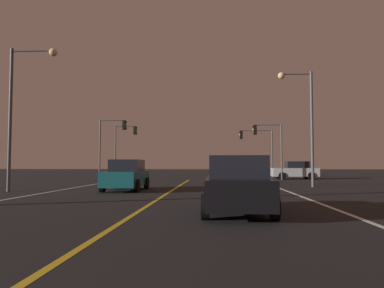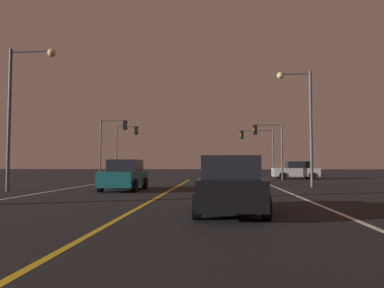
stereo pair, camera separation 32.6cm
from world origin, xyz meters
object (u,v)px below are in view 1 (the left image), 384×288
(traffic_light_far_right, at_px, (256,142))
(street_lamp_left_mid, at_px, (22,99))
(traffic_light_near_left, at_px, (112,136))
(traffic_light_far_left, at_px, (126,140))
(car_crossing_side, at_px, (295,171))
(car_oncoming, at_px, (126,175))
(traffic_light_near_right, at_px, (267,139))
(street_lamp_right_far, at_px, (303,112))
(car_lead_same_lane, at_px, (237,186))

(traffic_light_far_right, height_order, street_lamp_left_mid, street_lamp_left_mid)
(traffic_light_near_left, relative_size, street_lamp_left_mid, 0.73)
(traffic_light_far_left, height_order, street_lamp_left_mid, street_lamp_left_mid)
(traffic_light_far_left, bearing_deg, car_crossing_side, -11.91)
(traffic_light_near_left, bearing_deg, street_lamp_left_mid, -92.46)
(car_oncoming, relative_size, traffic_light_far_right, 0.85)
(traffic_light_far_left, bearing_deg, traffic_light_far_right, 0.00)
(traffic_light_near_right, bearing_deg, street_lamp_right_far, 94.59)
(traffic_light_near_left, xyz_separation_m, traffic_light_far_right, (13.99, 5.50, -0.32))
(traffic_light_far_right, distance_m, street_lamp_right_far, 15.96)
(traffic_light_far_right, bearing_deg, car_oncoming, 64.55)
(traffic_light_near_left, xyz_separation_m, street_lamp_left_mid, (-0.65, -15.23, 0.80))
(car_lead_same_lane, distance_m, traffic_light_far_left, 30.60)
(car_crossing_side, height_order, street_lamp_right_far, street_lamp_right_far)
(traffic_light_near_right, xyz_separation_m, traffic_light_far_left, (-14.54, 5.50, 0.33))
(street_lamp_right_far, bearing_deg, car_crossing_side, -99.52)
(car_oncoming, distance_m, traffic_light_near_right, 17.27)
(car_crossing_side, distance_m, car_oncoming, 20.20)
(car_lead_same_lane, bearing_deg, street_lamp_left_mid, 54.18)
(traffic_light_far_right, bearing_deg, traffic_light_far_left, 0.00)
(car_oncoming, distance_m, street_lamp_right_far, 11.82)
(car_oncoming, bearing_deg, traffic_light_far_left, -166.11)
(traffic_light_far_left, height_order, street_lamp_right_far, street_lamp_right_far)
(car_crossing_side, xyz_separation_m, car_oncoming, (-12.60, -15.79, 0.00))
(street_lamp_left_mid, bearing_deg, car_oncoming, 13.24)
(traffic_light_far_right, bearing_deg, street_lamp_right_far, 94.67)
(car_oncoming, relative_size, traffic_light_near_right, 0.84)
(traffic_light_near_left, height_order, street_lamp_right_far, street_lamp_right_far)
(traffic_light_far_right, relative_size, traffic_light_far_left, 0.91)
(traffic_light_near_right, bearing_deg, traffic_light_near_left, 0.00)
(car_crossing_side, xyz_separation_m, car_lead_same_lane, (-7.07, -24.94, 0.00))
(car_lead_same_lane, bearing_deg, street_lamp_right_far, -21.51)
(car_crossing_side, height_order, car_oncoming, same)
(traffic_light_far_left, bearing_deg, car_oncoming, -76.11)
(street_lamp_right_far, bearing_deg, car_oncoming, 18.76)
(car_lead_same_lane, relative_size, traffic_light_near_left, 0.77)
(car_oncoming, bearing_deg, car_lead_same_lane, 31.19)
(car_oncoming, xyz_separation_m, street_lamp_right_far, (10.56, 3.59, 3.92))
(traffic_light_far_right, bearing_deg, traffic_light_near_right, 94.81)
(traffic_light_near_right, distance_m, traffic_light_near_left, 14.46)
(traffic_light_near_left, bearing_deg, street_lamp_right_far, -34.16)
(traffic_light_near_left, bearing_deg, traffic_light_far_right, 21.46)
(car_lead_same_lane, height_order, traffic_light_near_left, traffic_light_near_left)
(car_oncoming, relative_size, traffic_light_far_left, 0.77)
(traffic_light_near_left, relative_size, traffic_light_far_right, 1.11)
(traffic_light_near_right, distance_m, traffic_light_far_left, 15.55)
(traffic_light_far_left, distance_m, street_lamp_right_far, 22.11)
(traffic_light_far_right, height_order, traffic_light_far_left, traffic_light_far_left)
(car_lead_same_lane, height_order, street_lamp_left_mid, street_lamp_left_mid)
(car_oncoming, xyz_separation_m, traffic_light_near_left, (-4.73, 13.96, 3.31))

